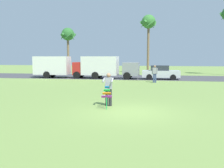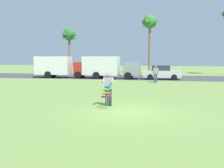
% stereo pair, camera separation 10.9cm
% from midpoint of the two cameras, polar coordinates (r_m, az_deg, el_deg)
% --- Properties ---
extents(ground_plane, '(120.00, 120.00, 0.00)m').
position_cam_midpoint_polar(ground_plane, '(11.78, 3.94, -6.35)').
color(ground_plane, olive).
extents(road_strip, '(120.00, 8.00, 0.01)m').
position_cam_midpoint_polar(road_strip, '(31.37, 8.22, 1.50)').
color(road_strip, '#424247').
rests_on(road_strip, ground).
extents(person_kite_flyer, '(0.56, 0.67, 1.73)m').
position_cam_midpoint_polar(person_kite_flyer, '(12.95, -0.59, -0.92)').
color(person_kite_flyer, '#26262B').
rests_on(person_kite_flyer, ground).
extents(kite_held, '(0.53, 0.68, 1.10)m').
position_cam_midpoint_polar(kite_held, '(12.28, -1.02, -2.33)').
color(kite_held, blue).
rests_on(kite_held, ground).
extents(parked_truck_red_cab, '(6.77, 2.29, 2.62)m').
position_cam_midpoint_polar(parked_truck_red_cab, '(31.22, -11.74, 4.00)').
color(parked_truck_red_cab, '#B2231E').
rests_on(parked_truck_red_cab, ground).
extents(parked_truck_grey_van, '(6.74, 2.21, 2.62)m').
position_cam_midpoint_polar(parked_truck_grey_van, '(29.46, -0.83, 4.00)').
color(parked_truck_grey_van, gray).
rests_on(parked_truck_grey_van, ground).
extents(parked_car_silver, '(4.23, 1.90, 1.60)m').
position_cam_midpoint_polar(parked_car_silver, '(28.90, 11.41, 2.57)').
color(parked_car_silver, silver).
rests_on(parked_car_silver, ground).
extents(palm_tree_left_near, '(2.58, 2.71, 7.33)m').
position_cam_midpoint_polar(palm_tree_left_near, '(42.41, -9.70, 10.80)').
color(palm_tree_left_near, brown).
rests_on(palm_tree_left_near, ground).
extents(palm_tree_right_near, '(2.58, 2.71, 8.97)m').
position_cam_midpoint_polar(palm_tree_right_near, '(39.51, 8.75, 13.37)').
color(palm_tree_right_near, brown).
rests_on(palm_tree_right_near, ground).
extents(person_walker_near, '(0.57, 0.25, 1.73)m').
position_cam_midpoint_polar(person_walker_near, '(25.14, 10.08, 2.43)').
color(person_walker_near, '#384772').
rests_on(person_walker_near, ground).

